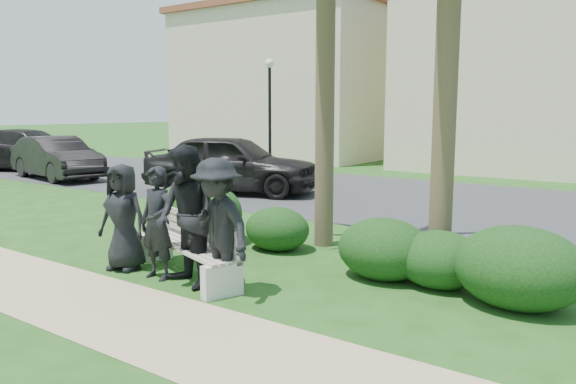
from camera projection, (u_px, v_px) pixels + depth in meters
name	position (u px, v px, depth m)	size (l,w,h in m)	color
ground	(259.00, 283.00, 7.56)	(160.00, 160.00, 0.00)	#1F4614
footpath	(157.00, 325.00, 6.11)	(30.00, 1.60, 0.01)	tan
asphalt_street	(459.00, 204.00, 13.99)	(160.00, 8.00, 0.01)	#2D2D30
stucco_bldg_left	(295.00, 83.00, 28.42)	(10.40, 8.40, 7.30)	beige
stucco_bldg_right	(523.00, 75.00, 22.08)	(8.40, 8.40, 7.30)	beige
street_lamp	(270.00, 94.00, 21.97)	(0.36, 0.36, 4.29)	black
park_bench	(187.00, 250.00, 7.86)	(2.47, 1.25, 0.81)	#AC9F90
man_a	(123.00, 217.00, 8.13)	(0.76, 0.49, 1.55)	black
man_b	(157.00, 223.00, 7.69)	(0.57, 0.37, 1.56)	black
man_c	(186.00, 217.00, 7.30)	(0.91, 0.71, 1.88)	black
man_d	(217.00, 227.00, 6.98)	(1.12, 0.64, 1.74)	black
hedge_b	(197.00, 210.00, 9.94)	(1.72, 1.42, 1.12)	black
hedge_c	(277.00, 228.00, 9.36)	(1.13, 0.94, 0.74)	black
hedge_d	(384.00, 247.00, 7.76)	(1.33, 1.10, 0.87)	black
hedge_e	(439.00, 258.00, 7.38)	(1.19, 0.98, 0.77)	black
hedge_f	(520.00, 265.00, 6.62)	(1.54, 1.27, 1.00)	black
car_a	(232.00, 164.00, 15.68)	(1.96, 4.87, 1.66)	black
car_b	(57.00, 158.00, 18.90)	(1.51, 4.33, 1.43)	black
car_c	(30.00, 150.00, 21.66)	(2.20, 5.41, 1.57)	black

